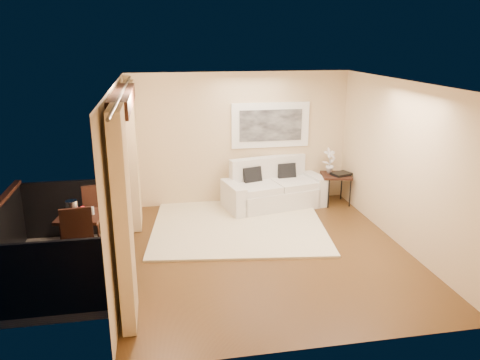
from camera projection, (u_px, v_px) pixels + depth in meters
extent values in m
plane|color=brown|center=(267.00, 252.00, 7.62)|extent=(5.00, 5.00, 0.00)
plane|color=white|center=(271.00, 83.00, 6.82)|extent=(5.00, 5.00, 0.00)
plane|color=beige|center=(240.00, 139.00, 9.57)|extent=(4.50, 0.00, 4.50)
plane|color=beige|center=(326.00, 237.00, 4.87)|extent=(4.50, 0.00, 4.50)
plane|color=beige|center=(403.00, 165.00, 7.61)|extent=(0.00, 5.00, 5.00)
plane|color=beige|center=(126.00, 151.00, 8.57)|extent=(0.00, 2.70, 2.70)
plane|color=beige|center=(109.00, 229.00, 5.09)|extent=(0.00, 2.70, 2.70)
plane|color=beige|center=(113.00, 97.00, 6.48)|extent=(0.00, 2.40, 2.40)
cube|color=black|center=(122.00, 99.00, 6.51)|extent=(0.28, 2.40, 0.22)
cube|color=#605B56|center=(65.00, 272.00, 7.09)|extent=(1.80, 2.60, 0.12)
cube|color=black|center=(75.00, 208.00, 8.12)|extent=(1.80, 0.06, 1.00)
cube|color=black|center=(43.00, 280.00, 5.73)|extent=(1.80, 0.06, 1.00)
cube|color=#DCBD87|center=(133.00, 156.00, 8.32)|extent=(0.16, 0.75, 2.62)
cube|color=#DCBD87|center=(123.00, 220.00, 5.41)|extent=(0.16, 0.75, 2.62)
cylinder|color=#4C473F|center=(123.00, 91.00, 6.48)|extent=(0.04, 4.80, 0.04)
cube|color=white|center=(271.00, 125.00, 9.57)|extent=(1.62, 0.05, 0.92)
cube|color=black|center=(271.00, 125.00, 9.54)|extent=(1.30, 0.02, 0.64)
cube|color=#F1E7C2|center=(238.00, 226.00, 8.60)|extent=(3.42, 3.08, 0.04)
cube|color=silver|center=(274.00, 197.00, 9.56)|extent=(1.80, 1.20, 0.41)
cube|color=silver|center=(268.00, 175.00, 9.75)|extent=(1.66, 0.55, 0.80)
cube|color=silver|center=(233.00, 199.00, 9.21)|extent=(0.41, 0.90, 0.60)
cube|color=silver|center=(313.00, 188.00, 9.86)|extent=(0.41, 0.90, 0.60)
cube|color=silver|center=(257.00, 188.00, 9.31)|extent=(0.92, 0.92, 0.14)
cube|color=silver|center=(293.00, 183.00, 9.60)|extent=(0.92, 0.92, 0.14)
cube|color=black|center=(253.00, 177.00, 9.46)|extent=(0.42, 0.28, 0.40)
cube|color=black|center=(287.00, 173.00, 9.74)|extent=(0.40, 0.21, 0.40)
cube|color=black|center=(336.00, 175.00, 9.65)|extent=(0.69, 0.69, 0.04)
cylinder|color=black|center=(329.00, 194.00, 9.48)|extent=(0.03, 0.03, 0.59)
cylinder|color=black|center=(350.00, 193.00, 9.56)|extent=(0.03, 0.03, 0.59)
cylinder|color=black|center=(321.00, 187.00, 9.92)|extent=(0.03, 0.03, 0.59)
cylinder|color=black|center=(341.00, 186.00, 10.00)|extent=(0.03, 0.03, 0.59)
cube|color=black|center=(341.00, 174.00, 9.59)|extent=(0.45, 0.40, 0.05)
imported|color=white|center=(330.00, 161.00, 9.67)|extent=(0.32, 0.26, 0.53)
cube|color=black|center=(81.00, 216.00, 7.10)|extent=(0.75, 0.75, 0.05)
cylinder|color=black|center=(63.00, 248.00, 6.92)|extent=(0.04, 0.04, 0.71)
cylinder|color=black|center=(100.00, 245.00, 7.01)|extent=(0.04, 0.04, 0.71)
cylinder|color=black|center=(69.00, 234.00, 7.42)|extent=(0.04, 0.04, 0.71)
cylinder|color=black|center=(103.00, 232.00, 7.51)|extent=(0.04, 0.04, 0.71)
cube|color=black|center=(97.00, 213.00, 7.94)|extent=(0.53, 0.53, 0.05)
cube|color=black|center=(97.00, 202.00, 7.68)|extent=(0.45, 0.14, 0.59)
cylinder|color=black|center=(108.00, 222.00, 8.24)|extent=(0.03, 0.03, 0.46)
cylinder|color=black|center=(86.00, 225.00, 8.11)|extent=(0.03, 0.03, 0.46)
cylinder|color=black|center=(110.00, 229.00, 7.92)|extent=(0.03, 0.03, 0.46)
cylinder|color=black|center=(88.00, 232.00, 7.79)|extent=(0.03, 0.03, 0.46)
cube|color=black|center=(79.00, 250.00, 6.60)|extent=(0.50, 0.50, 0.05)
cube|color=black|center=(77.00, 227.00, 6.71)|extent=(0.45, 0.11, 0.58)
cylinder|color=black|center=(67.00, 273.00, 6.46)|extent=(0.03, 0.03, 0.45)
cylinder|color=black|center=(94.00, 269.00, 6.56)|extent=(0.03, 0.03, 0.45)
cylinder|color=black|center=(67.00, 262.00, 6.78)|extent=(0.03, 0.03, 0.45)
cylinder|color=black|center=(93.00, 258.00, 6.89)|extent=(0.03, 0.03, 0.45)
cylinder|color=white|center=(72.00, 207.00, 7.13)|extent=(0.18, 0.18, 0.20)
cylinder|color=red|center=(83.00, 209.00, 7.23)|extent=(0.06, 0.06, 0.07)
cylinder|color=silver|center=(80.00, 213.00, 6.90)|extent=(0.04, 0.04, 0.18)
cylinder|color=silver|center=(87.00, 211.00, 7.06)|extent=(0.06, 0.06, 0.12)
cylinder|color=silver|center=(92.00, 211.00, 7.08)|extent=(0.06, 0.06, 0.12)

